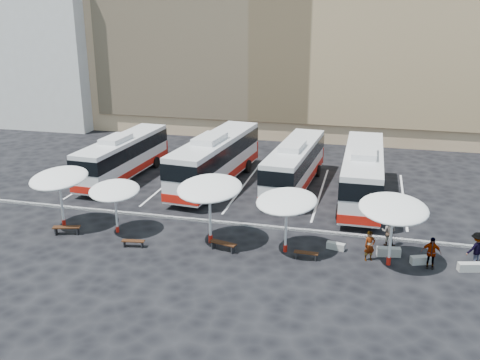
% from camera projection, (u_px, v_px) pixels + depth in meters
% --- Properties ---
extents(ground, '(120.00, 120.00, 0.00)m').
position_uv_depth(ground, '(214.00, 226.00, 34.16)').
color(ground, black).
rests_on(ground, ground).
extents(sandstone_building, '(42.00, 18.25, 29.60)m').
position_uv_depth(sandstone_building, '(294.00, 13.00, 59.60)').
color(sandstone_building, tan).
rests_on(sandstone_building, ground).
extents(apartment_block, '(14.00, 14.00, 18.00)m').
position_uv_depth(apartment_block, '(55.00, 44.00, 63.60)').
color(apartment_block, silver).
rests_on(apartment_block, ground).
extents(curb_divider, '(34.00, 0.25, 0.15)m').
position_uv_depth(curb_divider, '(216.00, 222.00, 34.59)').
color(curb_divider, black).
rests_on(curb_divider, ground).
extents(bay_lines, '(24.15, 12.00, 0.01)m').
position_uv_depth(bay_lines, '(243.00, 186.00, 41.53)').
color(bay_lines, white).
rests_on(bay_lines, ground).
extents(bus_0, '(3.18, 11.70, 3.67)m').
position_uv_depth(bus_0, '(123.00, 155.00, 43.08)').
color(bus_0, silver).
rests_on(bus_0, ground).
extents(bus_1, '(4.03, 13.24, 4.14)m').
position_uv_depth(bus_1, '(216.00, 158.00, 41.47)').
color(bus_1, silver).
rests_on(bus_1, ground).
extents(bus_2, '(3.37, 11.93, 3.74)m').
position_uv_depth(bus_2, '(295.00, 164.00, 40.67)').
color(bus_2, silver).
rests_on(bus_2, ground).
extents(bus_3, '(3.02, 12.68, 4.02)m').
position_uv_depth(bus_3, '(363.00, 173.00, 38.09)').
color(bus_3, silver).
rests_on(bus_3, ground).
extents(sunshade_0, '(4.25, 4.29, 3.77)m').
position_uv_depth(sunshade_0, '(59.00, 178.00, 33.11)').
color(sunshade_0, silver).
rests_on(sunshade_0, ground).
extents(sunshade_1, '(3.74, 3.77, 3.21)m').
position_uv_depth(sunshade_1, '(114.00, 191.00, 32.36)').
color(sunshade_1, silver).
rests_on(sunshade_1, ground).
extents(sunshade_2, '(4.46, 4.50, 3.98)m').
position_uv_depth(sunshade_2, '(210.00, 189.00, 30.73)').
color(sunshade_2, silver).
rests_on(sunshade_2, ground).
extents(sunshade_3, '(4.36, 4.39, 3.58)m').
position_uv_depth(sunshade_3, '(287.00, 202.00, 29.63)').
color(sunshade_3, silver).
rests_on(sunshade_3, ground).
extents(sunshade_4, '(4.41, 4.44, 3.82)m').
position_uv_depth(sunshade_4, '(394.00, 209.00, 28.03)').
color(sunshade_4, silver).
rests_on(sunshade_4, ground).
extents(wood_bench_0, '(1.70, 0.89, 0.51)m').
position_uv_depth(wood_bench_0, '(67.00, 228.00, 32.76)').
color(wood_bench_0, black).
rests_on(wood_bench_0, ground).
extents(wood_bench_1, '(1.36, 0.55, 0.41)m').
position_uv_depth(wood_bench_1, '(133.00, 242.00, 31.07)').
color(wood_bench_1, black).
rests_on(wood_bench_1, ground).
extents(wood_bench_2, '(1.67, 0.81, 0.49)m').
position_uv_depth(wood_bench_2, '(223.00, 244.00, 30.60)').
color(wood_bench_2, black).
rests_on(wood_bench_2, ground).
extents(wood_bench_3, '(1.36, 0.40, 0.41)m').
position_uv_depth(wood_bench_3, '(306.00, 254.00, 29.57)').
color(wood_bench_3, black).
rests_on(wood_bench_3, ground).
extents(conc_bench_0, '(1.11, 0.58, 0.40)m').
position_uv_depth(conc_bench_0, '(336.00, 246.00, 30.79)').
color(conc_bench_0, gray).
rests_on(conc_bench_0, ground).
extents(conc_bench_1, '(1.35, 0.63, 0.49)m').
position_uv_depth(conc_bench_1, '(389.00, 252.00, 29.97)').
color(conc_bench_1, gray).
rests_on(conc_bench_1, ground).
extents(conc_bench_2, '(1.23, 0.79, 0.44)m').
position_uv_depth(conc_bench_2, '(421.00, 260.00, 29.07)').
color(conc_bench_2, gray).
rests_on(conc_bench_2, ground).
extents(conc_bench_3, '(1.27, 0.69, 0.45)m').
position_uv_depth(conc_bench_3, '(470.00, 267.00, 28.28)').
color(conc_bench_3, gray).
rests_on(conc_bench_3, ground).
extents(passenger_0, '(0.74, 0.65, 1.72)m').
position_uv_depth(passenger_0, '(370.00, 246.00, 29.29)').
color(passenger_0, black).
rests_on(passenger_0, ground).
extents(passenger_1, '(0.95, 0.79, 1.76)m').
position_uv_depth(passenger_1, '(389.00, 232.00, 31.06)').
color(passenger_1, black).
rests_on(passenger_1, ground).
extents(passenger_2, '(1.06, 0.48, 1.78)m').
position_uv_depth(passenger_2, '(431.00, 253.00, 28.41)').
color(passenger_2, black).
rests_on(passenger_2, ground).
extents(passenger_3, '(1.37, 1.21, 1.83)m').
position_uv_depth(passenger_3, '(476.00, 248.00, 28.88)').
color(passenger_3, black).
rests_on(passenger_3, ground).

